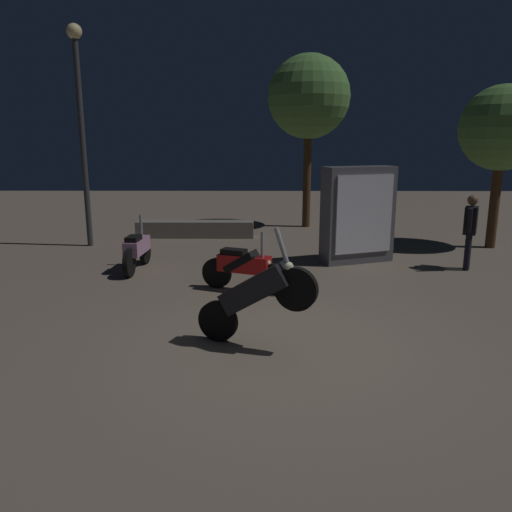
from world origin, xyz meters
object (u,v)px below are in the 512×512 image
Objects in this scene: person_rider_beside at (470,226)px; motorcycle_black_foreground at (255,293)px; streetlamp_near at (80,110)px; kiosk_billboard at (358,215)px; motorcycle_pink_parked_left at (137,249)px; motorcycle_red_parked_right at (244,267)px.

motorcycle_black_foreground is at bearing -110.54° from person_rider_beside.
person_rider_beside is (4.40, 4.05, 0.18)m from motorcycle_black_foreground.
streetlamp_near is 2.52× the size of kiosk_billboard.
kiosk_billboard is at bearing -76.98° from motorcycle_pink_parked_left.
kiosk_billboard is at bearing -170.18° from person_rider_beside.
person_rider_beside is at bearing -14.95° from streetlamp_near.
person_rider_beside is 0.30× the size of streetlamp_near.
motorcycle_red_parked_right is 0.30× the size of streetlamp_near.
motorcycle_red_parked_right is at bearing 22.67° from kiosk_billboard.
motorcycle_black_foreground is 8.11m from streetlamp_near.
streetlamp_near reaches higher than kiosk_billboard.
motorcycle_black_foreground reaches higher than motorcycle_red_parked_right.
person_rider_beside is at bearing 65.10° from motorcycle_black_foreground.
motorcycle_red_parked_right is at bearing -119.13° from motorcycle_pink_parked_left.
streetlamp_near is at bearing -168.14° from person_rider_beside.
streetlamp_near reaches higher than motorcycle_red_parked_right.
motorcycle_pink_parked_left is 2.70m from motorcycle_red_parked_right.
person_rider_beside is at bearing 143.13° from kiosk_billboard.
motorcycle_black_foreground is 5.98m from person_rider_beside.
streetlamp_near reaches higher than motorcycle_pink_parked_left.
kiosk_billboard is at bearing 64.35° from motorcycle_red_parked_right.
motorcycle_black_foreground is at bearing -63.04° from motorcycle_red_parked_right.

